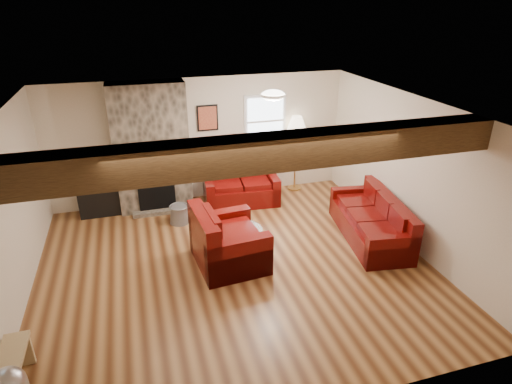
# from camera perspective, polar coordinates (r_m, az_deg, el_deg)

# --- Properties ---
(room) EXTENTS (8.00, 8.00, 8.00)m
(room) POSITION_cam_1_polar(r_m,az_deg,el_deg) (6.27, -3.05, -0.34)
(room) COLOR #593017
(room) RESTS_ON ground
(floor) EXTENTS (6.00, 6.00, 0.00)m
(floor) POSITION_cam_1_polar(r_m,az_deg,el_deg) (6.89, -2.82, -9.80)
(floor) COLOR #593017
(floor) RESTS_ON ground
(oak_beam) EXTENTS (6.00, 0.36, 0.38)m
(oak_beam) POSITION_cam_1_polar(r_m,az_deg,el_deg) (4.75, 0.27, 5.18)
(oak_beam) COLOR black
(oak_beam) RESTS_ON room
(chimney_breast) EXTENTS (1.40, 0.67, 2.50)m
(chimney_breast) POSITION_cam_1_polar(r_m,az_deg,el_deg) (8.47, -13.74, 5.49)
(chimney_breast) COLOR #353129
(chimney_breast) RESTS_ON floor
(back_window) EXTENTS (0.90, 0.08, 1.10)m
(back_window) POSITION_cam_1_polar(r_m,az_deg,el_deg) (8.98, 1.22, 9.46)
(back_window) COLOR white
(back_window) RESTS_ON room
(ceiling_dome) EXTENTS (0.40, 0.40, 0.18)m
(ceiling_dome) POSITION_cam_1_polar(r_m,az_deg,el_deg) (6.96, 2.30, 12.54)
(ceiling_dome) COLOR silver
(ceiling_dome) RESTS_ON room
(artwork_back) EXTENTS (0.42, 0.06, 0.52)m
(artwork_back) POSITION_cam_1_polar(r_m,az_deg,el_deg) (8.66, -6.47, 9.77)
(artwork_back) COLOR black
(artwork_back) RESTS_ON room
(artwork_right) EXTENTS (0.06, 0.55, 0.42)m
(artwork_right) POSITION_cam_1_polar(r_m,az_deg,el_deg) (7.54, 18.84, 6.76)
(artwork_right) COLOR black
(artwork_right) RESTS_ON room
(sofa_three) EXTENTS (1.13, 2.11, 0.77)m
(sofa_three) POSITION_cam_1_polar(r_m,az_deg,el_deg) (7.70, 15.00, -3.38)
(sofa_three) COLOR #420405
(sofa_three) RESTS_ON floor
(loveseat) EXTENTS (1.55, 0.98, 0.79)m
(loveseat) POSITION_cam_1_polar(r_m,az_deg,el_deg) (8.75, -2.03, 1.02)
(loveseat) COLOR #420405
(loveseat) RESTS_ON floor
(armchair_red) EXTENTS (1.11, 1.24, 0.94)m
(armchair_red) POSITION_cam_1_polar(r_m,az_deg,el_deg) (6.74, -3.60, -5.98)
(armchair_red) COLOR #420405
(armchair_red) RESTS_ON floor
(coffee_table) EXTENTS (0.81, 0.81, 0.42)m
(coffee_table) POSITION_cam_1_polar(r_m,az_deg,el_deg) (7.17, -2.37, -6.43)
(coffee_table) COLOR #492A17
(coffee_table) RESTS_ON floor
(tv_cabinet) EXTENTS (1.07, 0.43, 0.54)m
(tv_cabinet) POSITION_cam_1_polar(r_m,az_deg,el_deg) (8.87, -19.06, -0.96)
(tv_cabinet) COLOR black
(tv_cabinet) RESTS_ON floor
(television) EXTENTS (0.73, 0.10, 0.42)m
(television) POSITION_cam_1_polar(r_m,az_deg,el_deg) (8.68, -19.48, 1.88)
(television) COLOR black
(television) RESTS_ON tv_cabinet
(floor_lamp) EXTENTS (0.42, 0.42, 1.64)m
(floor_lamp) POSITION_cam_1_polar(r_m,az_deg,el_deg) (9.08, 5.44, 8.55)
(floor_lamp) COLOR tan
(floor_lamp) RESTS_ON floor
(coal_bucket) EXTENTS (0.38, 0.38, 0.36)m
(coal_bucket) POSITION_cam_1_polar(r_m,az_deg,el_deg) (8.17, -10.17, -2.88)
(coal_bucket) COLOR gray
(coal_bucket) RESTS_ON floor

